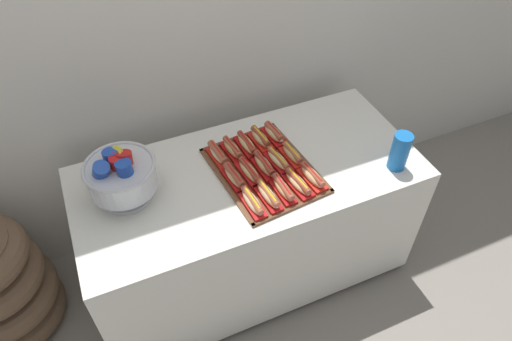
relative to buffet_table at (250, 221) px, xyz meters
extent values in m
plane|color=gray|center=(0.00, 0.00, -0.40)|extent=(10.00, 10.00, 0.00)
cube|color=silver|center=(0.00, 0.53, 0.90)|extent=(6.00, 0.10, 2.60)
cube|color=white|center=(0.00, 0.00, 0.00)|extent=(1.58, 0.73, 0.72)
cylinder|color=black|center=(0.69, -0.26, -0.38)|extent=(0.05, 0.05, 0.04)
cylinder|color=black|center=(-0.69, 0.26, -0.38)|extent=(0.05, 0.05, 0.04)
cylinder|color=black|center=(0.69, 0.26, -0.38)|extent=(0.05, 0.05, 0.04)
torus|color=brown|center=(-1.23, 0.19, -0.32)|extent=(0.51, 0.51, 0.14)
torus|color=brown|center=(-1.23, 0.19, -0.17)|extent=(0.53, 0.53, 0.14)
cube|color=brown|center=(0.06, -0.03, 0.36)|extent=(0.45, 0.56, 0.01)
cube|color=brown|center=(0.09, -0.28, 0.37)|extent=(0.40, 0.05, 0.01)
cube|color=brown|center=(0.04, 0.23, 0.37)|extent=(0.40, 0.05, 0.01)
cube|color=brown|center=(-0.13, -0.04, 0.37)|extent=(0.07, 0.52, 0.01)
cube|color=brown|center=(0.26, -0.01, 0.37)|extent=(0.07, 0.52, 0.01)
cube|color=red|center=(-0.07, -0.20, 0.38)|extent=(0.07, 0.18, 0.02)
ellipsoid|color=beige|center=(-0.07, -0.20, 0.40)|extent=(0.06, 0.16, 0.04)
cylinder|color=#A8563D|center=(-0.07, -0.20, 0.41)|extent=(0.04, 0.16, 0.03)
cylinder|color=yellow|center=(-0.07, -0.20, 0.42)|extent=(0.02, 0.13, 0.01)
cube|color=#B21414|center=(0.01, -0.20, 0.38)|extent=(0.07, 0.18, 0.02)
ellipsoid|color=beige|center=(0.01, -0.20, 0.40)|extent=(0.06, 0.17, 0.04)
cylinder|color=#A8563D|center=(0.01, -0.20, 0.41)|extent=(0.04, 0.16, 0.03)
cylinder|color=yellow|center=(0.01, -0.20, 0.43)|extent=(0.02, 0.13, 0.01)
cube|color=#B21414|center=(0.08, -0.19, 0.38)|extent=(0.06, 0.17, 0.02)
ellipsoid|color=tan|center=(0.08, -0.19, 0.40)|extent=(0.05, 0.15, 0.04)
cylinder|color=#9E4C38|center=(0.08, -0.19, 0.41)|extent=(0.04, 0.15, 0.03)
cylinder|color=red|center=(0.08, -0.19, 0.43)|extent=(0.01, 0.13, 0.01)
cube|color=#B21414|center=(0.15, -0.18, 0.38)|extent=(0.09, 0.18, 0.02)
ellipsoid|color=#E0BC7F|center=(0.15, -0.18, 0.40)|extent=(0.07, 0.17, 0.04)
cylinder|color=brown|center=(0.15, -0.18, 0.41)|extent=(0.05, 0.16, 0.03)
cylinder|color=yellow|center=(0.15, -0.18, 0.42)|extent=(0.03, 0.14, 0.01)
cube|color=red|center=(0.23, -0.18, 0.38)|extent=(0.08, 0.17, 0.02)
ellipsoid|color=#E0BC7F|center=(0.23, -0.18, 0.40)|extent=(0.07, 0.16, 0.04)
cylinder|color=#9E4C38|center=(0.23, -0.18, 0.41)|extent=(0.04, 0.16, 0.03)
cylinder|color=red|center=(0.23, -0.18, 0.43)|extent=(0.02, 0.13, 0.01)
cube|color=#B21414|center=(-0.09, -0.04, 0.38)|extent=(0.08, 0.18, 0.02)
ellipsoid|color=tan|center=(-0.09, -0.04, 0.40)|extent=(0.07, 0.16, 0.04)
cylinder|color=#9E4C38|center=(-0.09, -0.04, 0.41)|extent=(0.05, 0.15, 0.03)
cylinder|color=red|center=(-0.09, -0.04, 0.43)|extent=(0.02, 0.12, 0.01)
cube|color=red|center=(-0.01, -0.03, 0.38)|extent=(0.08, 0.18, 0.02)
ellipsoid|color=#E0BC7F|center=(-0.01, -0.03, 0.40)|extent=(0.07, 0.17, 0.04)
cylinder|color=brown|center=(-0.01, -0.03, 0.41)|extent=(0.04, 0.16, 0.03)
cylinder|color=red|center=(-0.01, -0.03, 0.42)|extent=(0.02, 0.13, 0.01)
cube|color=#B21414|center=(0.06, -0.03, 0.38)|extent=(0.07, 0.18, 0.02)
ellipsoid|color=tan|center=(0.06, -0.03, 0.40)|extent=(0.06, 0.16, 0.04)
cylinder|color=brown|center=(0.06, -0.03, 0.42)|extent=(0.04, 0.15, 0.03)
cylinder|color=red|center=(0.06, -0.03, 0.43)|extent=(0.02, 0.13, 0.01)
cube|color=#B21414|center=(0.14, -0.02, 0.38)|extent=(0.09, 0.17, 0.02)
ellipsoid|color=beige|center=(0.14, -0.02, 0.40)|extent=(0.07, 0.16, 0.04)
cylinder|color=#A8563D|center=(0.14, -0.02, 0.41)|extent=(0.05, 0.15, 0.03)
cylinder|color=yellow|center=(0.14, -0.02, 0.42)|extent=(0.03, 0.13, 0.01)
cube|color=red|center=(0.21, -0.01, 0.38)|extent=(0.07, 0.16, 0.02)
ellipsoid|color=tan|center=(0.21, -0.01, 0.40)|extent=(0.06, 0.15, 0.04)
cylinder|color=#A8563D|center=(0.21, -0.01, 0.41)|extent=(0.04, 0.14, 0.03)
cylinder|color=yellow|center=(0.21, -0.01, 0.42)|extent=(0.02, 0.12, 0.01)
cube|color=red|center=(-0.10, 0.12, 0.38)|extent=(0.07, 0.16, 0.02)
ellipsoid|color=beige|center=(-0.10, 0.12, 0.40)|extent=(0.06, 0.15, 0.04)
cylinder|color=#A8563D|center=(-0.10, 0.12, 0.41)|extent=(0.05, 0.15, 0.03)
cylinder|color=red|center=(-0.10, 0.12, 0.43)|extent=(0.02, 0.13, 0.01)
cube|color=#B21414|center=(-0.03, 0.13, 0.38)|extent=(0.08, 0.16, 0.02)
ellipsoid|color=tan|center=(-0.03, 0.13, 0.40)|extent=(0.07, 0.15, 0.04)
cylinder|color=#A8563D|center=(-0.03, 0.13, 0.41)|extent=(0.05, 0.15, 0.03)
cylinder|color=red|center=(-0.03, 0.13, 0.43)|extent=(0.02, 0.12, 0.01)
cube|color=#B21414|center=(0.05, 0.14, 0.38)|extent=(0.07, 0.18, 0.02)
ellipsoid|color=#E0BC7F|center=(0.05, 0.14, 0.40)|extent=(0.06, 0.16, 0.04)
cylinder|color=brown|center=(0.05, 0.14, 0.41)|extent=(0.04, 0.15, 0.03)
cylinder|color=red|center=(0.05, 0.14, 0.42)|extent=(0.02, 0.13, 0.01)
cube|color=red|center=(0.12, 0.15, 0.38)|extent=(0.08, 0.16, 0.02)
ellipsoid|color=#E0BC7F|center=(0.12, 0.15, 0.40)|extent=(0.07, 0.15, 0.04)
cylinder|color=brown|center=(0.12, 0.15, 0.42)|extent=(0.04, 0.14, 0.03)
cylinder|color=yellow|center=(0.12, 0.15, 0.43)|extent=(0.02, 0.12, 0.01)
cube|color=#B21414|center=(0.20, 0.15, 0.38)|extent=(0.09, 0.16, 0.02)
ellipsoid|color=beige|center=(0.20, 0.15, 0.40)|extent=(0.07, 0.15, 0.04)
cylinder|color=#A8563D|center=(0.20, 0.15, 0.42)|extent=(0.05, 0.14, 0.03)
cylinder|color=red|center=(0.20, 0.15, 0.43)|extent=(0.02, 0.11, 0.01)
cylinder|color=silver|center=(-0.54, 0.07, 0.37)|extent=(0.22, 0.22, 0.02)
cone|color=silver|center=(-0.54, 0.07, 0.40)|extent=(0.08, 0.08, 0.05)
cylinder|color=silver|center=(-0.54, 0.07, 0.49)|extent=(0.29, 0.29, 0.11)
torus|color=silver|center=(-0.54, 0.07, 0.54)|extent=(0.30, 0.30, 0.02)
cylinder|color=red|center=(-0.51, 0.07, 0.53)|extent=(0.08, 0.10, 0.14)
cylinder|color=yellow|center=(-0.52, 0.11, 0.53)|extent=(0.12, 0.09, 0.15)
cylinder|color=#1E47B2|center=(-0.55, 0.10, 0.53)|extent=(0.09, 0.10, 0.13)
cylinder|color=#1E47B2|center=(-0.61, 0.06, 0.53)|extent=(0.10, 0.11, 0.15)
cylinder|color=red|center=(-0.54, 0.07, 0.53)|extent=(0.10, 0.10, 0.13)
cylinder|color=#1E47B2|center=(-0.52, 0.02, 0.53)|extent=(0.09, 0.10, 0.13)
cylinder|color=blue|center=(0.63, -0.24, 0.42)|extent=(0.08, 0.08, 0.12)
cylinder|color=blue|center=(0.63, -0.24, 0.44)|extent=(0.08, 0.08, 0.12)
cylinder|color=blue|center=(0.63, -0.24, 0.46)|extent=(0.08, 0.08, 0.12)
cylinder|color=blue|center=(0.63, -0.24, 0.49)|extent=(0.08, 0.08, 0.12)
camera|label=1|loc=(-0.56, -1.37, 1.85)|focal=32.51mm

